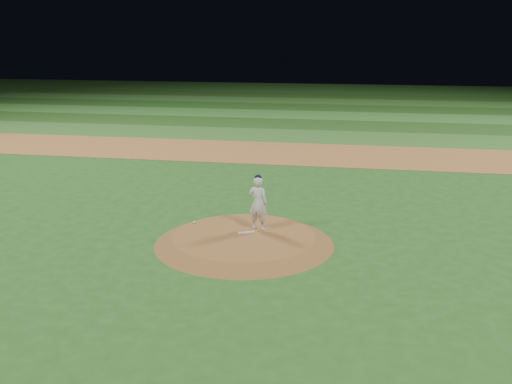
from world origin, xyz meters
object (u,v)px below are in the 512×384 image
(pitchers_mound, at_px, (244,239))
(rosin_bag, at_px, (194,222))
(pitching_rubber, at_px, (246,232))
(pitcher_on_mound, at_px, (258,203))

(pitchers_mound, xyz_separation_m, rosin_bag, (-1.85, 0.89, 0.15))
(rosin_bag, bearing_deg, pitching_rubber, -18.34)
(pitching_rubber, height_order, pitcher_on_mound, pitcher_on_mound)
(pitchers_mound, distance_m, pitching_rubber, 0.30)
(pitching_rubber, bearing_deg, pitchers_mound, -116.02)
(pitching_rubber, xyz_separation_m, rosin_bag, (-1.87, 0.62, 0.02))
(rosin_bag, bearing_deg, pitchers_mound, -25.58)
(pitchers_mound, distance_m, pitcher_on_mound, 1.24)
(pitching_rubber, xyz_separation_m, pitcher_on_mound, (0.30, 0.38, 0.87))
(pitchers_mound, relative_size, pitching_rubber, 10.68)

